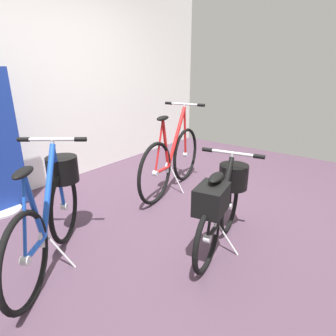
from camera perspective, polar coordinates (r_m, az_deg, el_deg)
ground_plane at (r=2.90m, az=3.53°, el=-10.54°), size 6.02×6.02×0.00m
back_wall at (r=3.98m, az=-22.13°, el=19.22°), size 6.02×0.10×3.04m
folding_bike_foreground at (r=2.38m, az=10.88°, el=-6.42°), size 1.11×0.53×0.80m
display_bike_left at (r=3.44m, az=0.79°, el=1.63°), size 1.49×0.53×1.04m
display_bike_right at (r=2.38m, az=-22.29°, el=-7.28°), size 1.09×0.89×0.95m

